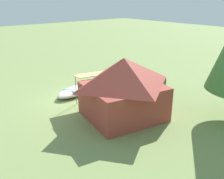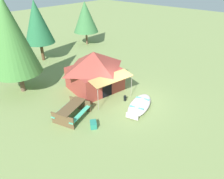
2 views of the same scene
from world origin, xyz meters
The scene contains 9 objects.
ground_plane centered at (0.00, 0.00, 0.00)m, with size 80.00×80.00×0.00m, color #7C8F52.
beached_rowboat centered at (-0.34, -1.02, 0.22)m, with size 2.99×1.86×0.43m.
canvas_cabin_tent centered at (-0.39, 2.86, 1.45)m, with size 4.02×4.61×2.79m.
picnic_table centered at (-3.69, 1.41, 0.49)m, with size 2.31×1.96×0.79m.
cooler_box centered at (-3.48, -0.15, 0.17)m, with size 0.51×0.34×0.34m, color #26806A.
fuel_can centered at (-0.24, 0.20, 0.18)m, with size 0.18×0.18×0.35m, color black.
pine_tree_back_left centered at (6.38, 11.11, 3.07)m, with size 2.76×2.76×4.71m.
pine_tree_far_center centered at (0.21, 10.57, 3.56)m, with size 2.68×2.68×5.43m.
pine_tree_side centered at (-4.04, 6.47, 3.95)m, with size 3.17×3.17×6.44m.
Camera 2 is at (-9.36, -6.69, 7.43)m, focal length 32.83 mm.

